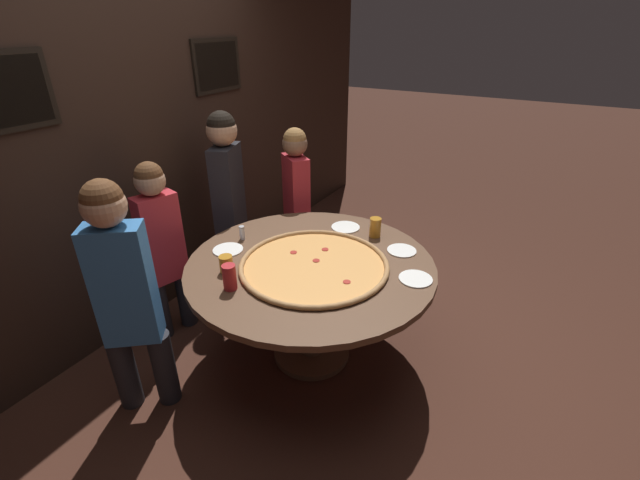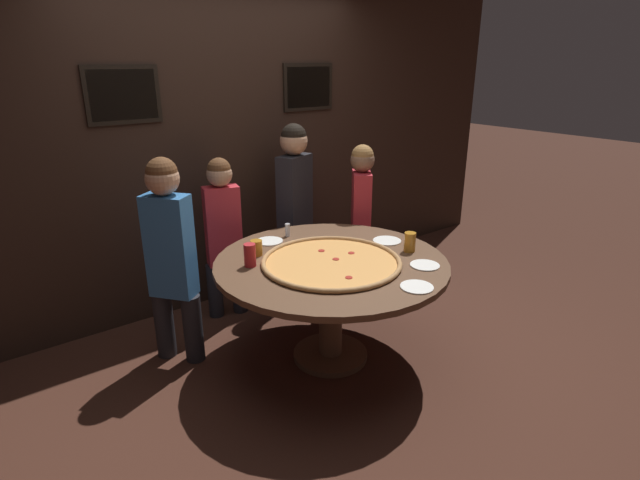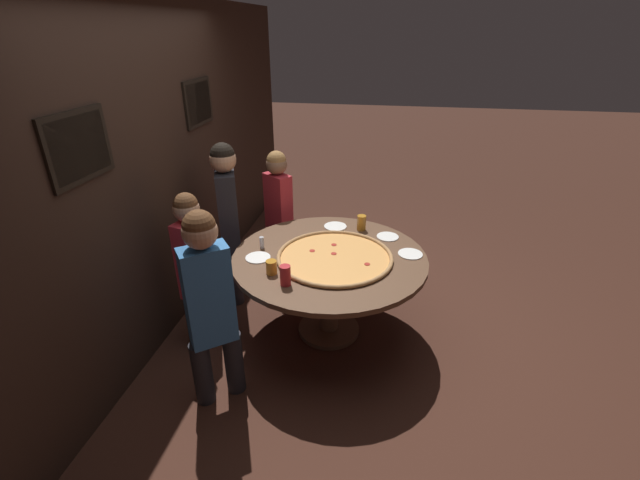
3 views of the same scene
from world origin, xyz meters
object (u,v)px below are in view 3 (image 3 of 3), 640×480
Objects in this scene: drink_cup_front_edge at (361,223)px; diner_side_left at (229,215)px; giant_pizza at (335,257)px; white_plate_left_side at (388,237)px; drink_cup_centre_back at (271,267)px; white_plate_near_front at (258,258)px; dining_table at (329,270)px; diner_far_left at (279,209)px; white_plate_far_back at (335,226)px; white_plate_beside_cup at (410,254)px; drink_cup_by_shaker at (285,275)px; condiment_shaker at (262,242)px; diner_side_right at (194,261)px; diner_far_right at (209,300)px.

drink_cup_front_edge is 1.19m from diner_side_left.
giant_pizza is 4.84× the size of white_plate_left_side.
drink_cup_centre_back is 0.54× the size of white_plate_near_front.
giant_pizza is 6.76× the size of drink_cup_front_edge.
dining_table is 1.08m from diner_side_left.
giant_pizza is at bearing -14.54° from diner_far_left.
diner_side_left is (-0.15, 0.95, 0.11)m from white_plate_far_back.
diner_far_left reaches higher than white_plate_beside_cup.
drink_cup_by_shaker is 0.60m from condiment_shaker.
diner_side_right reaches higher than drink_cup_centre_back.
diner_far_left is at bearing 68.65° from white_plate_left_side.
drink_cup_front_edge is 1.39× the size of condiment_shaker.
drink_cup_centre_back is 0.19m from drink_cup_by_shaker.
drink_cup_by_shaker is at bearing -137.49° from white_plate_near_front.
drink_cup_centre_back is 0.65m from diner_side_right.
diner_far_right is at bearing -6.67° from diner_side_left.
diner_far_right is at bearing -52.85° from diner_far_left.
white_plate_far_back is 2.11× the size of condiment_shaker.
giant_pizza is at bearing 164.43° from drink_cup_front_edge.
drink_cup_by_shaker is 0.11× the size of diner_far_right.
drink_cup_centre_back is 0.54× the size of white_plate_beside_cup.
white_plate_beside_cup is at bearing -77.14° from white_plate_near_front.
white_plate_far_back reaches higher than dining_table.
diner_far_left is (0.97, 0.09, 0.01)m from white_plate_near_front.
giant_pizza reaches higher than white_plate_beside_cup.
drink_cup_front_edge is 0.24m from white_plate_far_back.
diner_side_left is at bearing 90.93° from white_plate_left_side.
drink_cup_centre_back is 0.70× the size of drink_cup_by_shaker.
diner_side_left reaches higher than white_plate_left_side.
drink_cup_by_shaker is 0.76× the size of white_plate_near_front.
diner_far_left is at bearing 69.75° from drink_cup_front_edge.
white_plate_left_side is at bearing -60.80° from white_plate_near_front.
diner_far_left is at bearing 37.33° from dining_table.
drink_cup_front_edge is 1.28× the size of drink_cup_centre_back.
diner_side_left is at bearing -112.46° from diner_far_right.
white_plate_beside_cup and white_plate_left_side have the same top height.
drink_cup_centre_back is 0.42m from condiment_shaker.
giant_pizza is 1.11m from diner_side_left.
diner_side_right is (-0.13, 0.47, -0.01)m from white_plate_near_front.
diner_side_left is (0.74, 0.60, 0.06)m from drink_cup_centre_back.
drink_cup_centre_back is 0.56× the size of white_plate_left_side.
giant_pizza is 1.11m from diner_far_left.
drink_cup_by_shaker reaches higher than white_plate_near_front.
drink_cup_centre_back is 1.11m from white_plate_beside_cup.
white_plate_far_back is 0.74m from condiment_shaker.
white_plate_left_side is at bearing 129.31° from diner_side_right.
diner_side_left reaches higher than condiment_shaker.
dining_table is 0.57m from drink_cup_by_shaker.
diner_side_left is at bearing 39.28° from white_plate_near_front.
white_plate_left_side is at bearing -69.37° from condiment_shaker.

